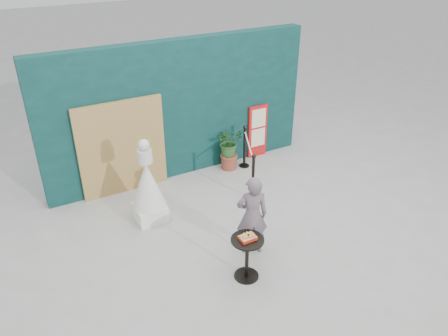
{
  "coord_description": "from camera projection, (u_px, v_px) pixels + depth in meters",
  "views": [
    {
      "loc": [
        -3.47,
        -5.02,
        4.93
      ],
      "look_at": [
        0.0,
        1.2,
        1.0
      ],
      "focal_mm": 35.0,
      "sensor_mm": 36.0,
      "label": 1
    }
  ],
  "objects": [
    {
      "name": "ground",
      "position": [
        257.0,
        246.0,
        7.71
      ],
      "size": [
        60.0,
        60.0,
        0.0
      ],
      "primitive_type": "plane",
      "color": "#ADAAA5",
      "rests_on": "ground"
    },
    {
      "name": "back_wall",
      "position": [
        180.0,
        110.0,
        9.39
      ],
      "size": [
        6.0,
        0.3,
        3.0
      ],
      "primitive_type": "cube",
      "color": "#0A2D29",
      "rests_on": "ground"
    },
    {
      "name": "bamboo_fence",
      "position": [
        122.0,
        148.0,
        8.87
      ],
      "size": [
        1.8,
        0.08,
        2.0
      ],
      "primitive_type": "cube",
      "color": "tan",
      "rests_on": "ground"
    },
    {
      "name": "woman",
      "position": [
        252.0,
        216.0,
        7.26
      ],
      "size": [
        0.62,
        0.52,
        1.46
      ],
      "primitive_type": "imported",
      "rotation": [
        0.0,
        0.0,
        2.76
      ],
      "color": "#695A62",
      "rests_on": "ground"
    },
    {
      "name": "menu_board",
      "position": [
        257.0,
        131.0,
        10.46
      ],
      "size": [
        0.5,
        0.07,
        1.3
      ],
      "color": "red",
      "rests_on": "ground"
    },
    {
      "name": "statue",
      "position": [
        148.0,
        188.0,
        8.1
      ],
      "size": [
        0.66,
        0.66,
        1.69
      ],
      "color": "white",
      "rests_on": "ground"
    },
    {
      "name": "cafe_table",
      "position": [
        247.0,
        252.0,
        6.8
      ],
      "size": [
        0.52,
        0.52,
        0.75
      ],
      "color": "black",
      "rests_on": "ground"
    },
    {
      "name": "food_basket",
      "position": [
        248.0,
        237.0,
        6.67
      ],
      "size": [
        0.26,
        0.19,
        0.11
      ],
      "color": "#B32F13",
      "rests_on": "cafe_table"
    },
    {
      "name": "planter",
      "position": [
        229.0,
        145.0,
        9.93
      ],
      "size": [
        0.6,
        0.52,
        1.01
      ],
      "color": "brown",
      "rests_on": "ground"
    },
    {
      "name": "stanchion_barrier",
      "position": [
        248.0,
        162.0,
        9.43
      ],
      "size": [
        0.84,
        1.54,
        1.03
      ],
      "color": "black",
      "rests_on": "ground"
    }
  ]
}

